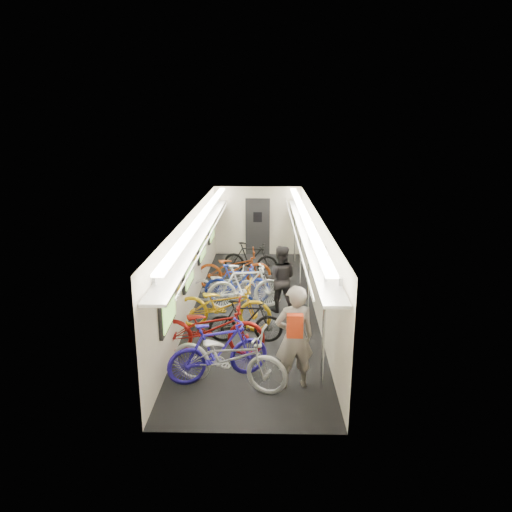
{
  "coord_description": "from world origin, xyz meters",
  "views": [
    {
      "loc": [
        0.29,
        -10.71,
        4.28
      ],
      "look_at": [
        0.04,
        0.56,
        1.15
      ],
      "focal_mm": 32.0,
      "sensor_mm": 36.0,
      "label": 1
    }
  ],
  "objects_px": {
    "passenger_near": "(294,337)",
    "bicycle_1": "(218,351)",
    "bicycle_0": "(228,357)",
    "passenger_mid": "(280,279)",
    "backpack": "(295,326)"
  },
  "relations": [
    {
      "from": "passenger_mid",
      "to": "passenger_near",
      "type": "bearing_deg",
      "value": 95.89
    },
    {
      "from": "passenger_mid",
      "to": "backpack",
      "type": "distance_m",
      "value": 3.78
    },
    {
      "from": "bicycle_1",
      "to": "backpack",
      "type": "height_order",
      "value": "backpack"
    },
    {
      "from": "passenger_near",
      "to": "bicycle_1",
      "type": "bearing_deg",
      "value": -19.13
    },
    {
      "from": "bicycle_1",
      "to": "passenger_mid",
      "type": "xyz_separation_m",
      "value": [
        1.17,
        3.22,
        0.27
      ]
    },
    {
      "from": "bicycle_0",
      "to": "bicycle_1",
      "type": "distance_m",
      "value": 0.29
    },
    {
      "from": "bicycle_1",
      "to": "bicycle_0",
      "type": "bearing_deg",
      "value": -160.03
    },
    {
      "from": "bicycle_0",
      "to": "passenger_near",
      "type": "xyz_separation_m",
      "value": [
        1.11,
        0.04,
        0.37
      ]
    },
    {
      "from": "backpack",
      "to": "passenger_mid",
      "type": "bearing_deg",
      "value": 93.11
    },
    {
      "from": "backpack",
      "to": "bicycle_0",
      "type": "bearing_deg",
      "value": 165.64
    },
    {
      "from": "passenger_near",
      "to": "backpack",
      "type": "relative_size",
      "value": 4.82
    },
    {
      "from": "bicycle_1",
      "to": "passenger_near",
      "type": "height_order",
      "value": "passenger_near"
    },
    {
      "from": "bicycle_0",
      "to": "bicycle_1",
      "type": "relative_size",
      "value": 1.15
    },
    {
      "from": "bicycle_1",
      "to": "passenger_near",
      "type": "distance_m",
      "value": 1.37
    },
    {
      "from": "bicycle_0",
      "to": "passenger_mid",
      "type": "xyz_separation_m",
      "value": [
        0.98,
        3.44,
        0.27
      ]
    }
  ]
}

